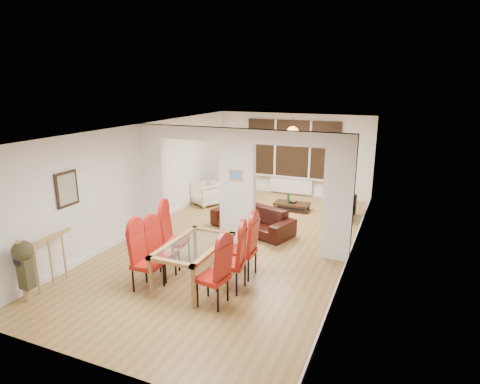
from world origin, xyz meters
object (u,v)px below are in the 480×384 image
Objects in this scene: dining_table at (194,263)px; sofa at (252,219)px; bottle at (288,198)px; dining_chair_rb at (231,259)px; television at (345,208)px; dining_chair_rc at (243,247)px; dining_chair_la at (147,259)px; coffee_table at (292,207)px; bowl at (293,202)px; dining_chair_lc at (175,237)px; dining_chair_lb at (162,251)px; person at (232,174)px; armchair at (207,194)px; dining_chair_ra at (212,273)px.

sofa is at bearing 89.90° from dining_table.
bottle is at bearing 85.35° from dining_table.
television is (1.27, 4.66, -0.29)m from dining_chair_rb.
dining_chair_rb is 4.71m from bottle.
dining_chair_rc is (-0.01, 0.56, -0.00)m from dining_chair_rb.
coffee_table is (1.09, 5.36, -0.46)m from dining_chair_la.
bowl is at bearing 28.65° from coffee_table.
dining_chair_lc reaches higher than dining_chair_la.
dining_chair_lb is 3.02m from sofa.
bowl is (0.10, 0.11, -0.12)m from bottle.
dining_table reaches higher than television.
television is at bearing 71.36° from dining_chair_rc.
television is at bearing -5.30° from bowl.
dining_chair_lb is at bearing -96.00° from dining_chair_lc.
dining_chair_la reaches higher than bottle.
dining_chair_lb is 5.04m from coffee_table.
person reaches higher than television.
armchair is at bearing 114.87° from dining_table.
dining_chair_rc is 4.76m from person.
dining_chair_la reaches higher than sofa.
dining_chair_ra is at bearing 177.83° from television.
dining_chair_lc is at bearing -104.38° from bottle.
dining_chair_ra is (1.26, -0.00, -0.01)m from dining_chair_la.
dining_chair_rb is at bearing 176.93° from television.
dining_table is at bearing -140.75° from dining_chair_rc.
television is (2.68, 4.21, -0.30)m from dining_chair_lc.
person is 1.87m from bottle.
coffee_table is (-0.24, 4.79, -0.47)m from dining_chair_rb.
coffee_table is (1.17, 4.34, -0.48)m from dining_chair_lc.
sofa reaches higher than television.
coffee_table is at bearing -151.35° from bowl.
dining_table is 0.85m from dining_chair_ra.
dining_chair_rc is 1.17× the size of coffee_table.
person reaches higher than armchair.
dining_chair_ra is at bearing -106.09° from dining_chair_rb.
armchair is 2.52× the size of bottle.
dining_chair_ra is 0.97× the size of dining_chair_rc.
sofa is at bearing 61.01° from dining_chair_lc.
bottle is at bearing 96.90° from sofa.
dining_chair_ra is (1.28, -0.47, 0.03)m from dining_chair_lb.
dining_chair_lc is 1.41m from dining_chair_rc.
armchair is (-1.32, 3.88, -0.25)m from dining_chair_lc.
bottle is (0.38, 1.85, 0.07)m from sofa.
armchair reaches higher than bottle.
coffee_table is (0.46, 1.95, -0.19)m from sofa.
dining_chair_la reaches higher than coffee_table.
dining_chair_lb is at bearing -102.72° from coffee_table.
bowl is (-1.49, 0.14, -0.04)m from television.
person is at bearing 119.43° from dining_chair_ra.
dining_chair_rb reaches higher than armchair.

